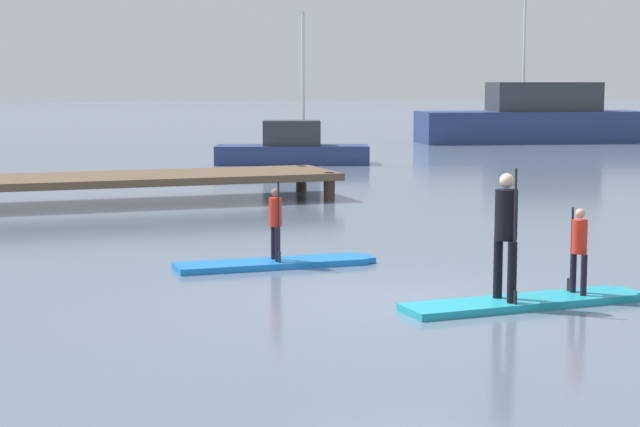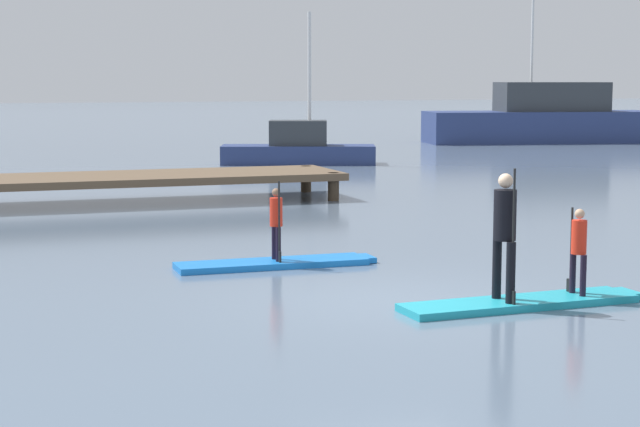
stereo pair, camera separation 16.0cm
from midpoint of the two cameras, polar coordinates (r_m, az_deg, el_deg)
name	(u,v)px [view 2 (the right image)]	position (r m, az deg, el deg)	size (l,w,h in m)	color
ground_plane	(393,301)	(14.88, 4.18, -4.62)	(240.00, 240.00, 0.00)	slate
paddleboard_near	(276,263)	(17.52, -2.06, -2.64)	(3.29, 0.78, 0.10)	blue
paddler_child_solo	(276,220)	(17.41, -2.05, -0.34)	(0.21, 0.41, 1.30)	black
paddleboard_far	(524,303)	(14.77, 11.01, -4.63)	(3.51, 0.85, 0.10)	#1E9EB2
paddler_adult	(505,228)	(14.42, 10.03, -0.76)	(0.31, 0.53, 1.78)	black
paddler_child_front	(578,246)	(15.11, 13.75, -1.69)	(0.21, 0.41, 1.18)	black
fishing_boat_white_large	(542,119)	(51.83, 11.73, 4.89)	(11.03, 4.91, 9.97)	navy
fishing_boat_green_midground	(298,148)	(38.15, -1.03, 3.46)	(5.61, 3.23, 5.30)	navy
floating_dock	(100,180)	(26.51, -11.35, 1.76)	(11.76, 2.78, 0.69)	brown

